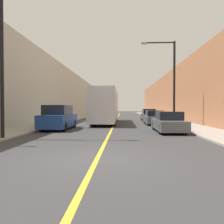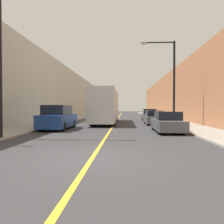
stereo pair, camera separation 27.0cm
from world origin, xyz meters
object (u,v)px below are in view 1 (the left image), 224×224
(bus, at_px, (106,106))
(car_right_far, at_px, (149,115))
(car_right_mid, at_px, (154,118))
(car_right_near, at_px, (168,123))
(street_lamp_left, at_px, (7,52))
(parked_suv_left, at_px, (59,118))
(street_lamp_right, at_px, (171,77))

(bus, relative_size, car_right_far, 2.64)
(car_right_mid, bearing_deg, car_right_far, 88.26)
(car_right_near, relative_size, street_lamp_left, 0.58)
(parked_suv_left, height_order, car_right_mid, parked_suv_left)
(car_right_near, bearing_deg, bus, 120.63)
(car_right_near, bearing_deg, parked_suv_left, 170.10)
(car_right_mid, relative_size, street_lamp_right, 0.56)
(car_right_near, bearing_deg, car_right_mid, 89.97)
(street_lamp_left, bearing_deg, parked_suv_left, 78.91)
(bus, height_order, car_right_far, bus)
(bus, xyz_separation_m, street_lamp_right, (6.30, -3.95, 2.64))
(car_right_near, height_order, car_right_far, car_right_far)
(parked_suv_left, bearing_deg, street_lamp_right, 18.72)
(bus, height_order, car_right_near, bus)
(car_right_mid, bearing_deg, bus, 161.08)
(car_right_mid, bearing_deg, parked_suv_left, -146.87)
(car_right_far, distance_m, street_lamp_right, 9.44)
(car_right_mid, relative_size, car_right_far, 0.94)
(street_lamp_left, height_order, street_lamp_right, street_lamp_left)
(parked_suv_left, bearing_deg, car_right_near, -9.90)
(car_right_mid, xyz_separation_m, car_right_far, (0.19, 6.36, 0.05))
(bus, height_order, street_lamp_right, street_lamp_right)
(bus, distance_m, car_right_mid, 5.54)
(bus, xyz_separation_m, parked_suv_left, (-3.19, -7.17, -1.02))
(car_right_near, height_order, car_right_mid, car_right_near)
(bus, bearing_deg, parked_suv_left, -114.03)
(parked_suv_left, distance_m, street_lamp_right, 10.67)
(parked_suv_left, relative_size, street_lamp_left, 0.63)
(street_lamp_left, xyz_separation_m, street_lamp_right, (10.60, 8.87, -0.16))
(street_lamp_right, bearing_deg, car_right_mid, 118.49)
(car_right_mid, distance_m, car_right_far, 6.37)
(car_right_near, xyz_separation_m, street_lamp_left, (-9.41, -4.21, 4.04))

